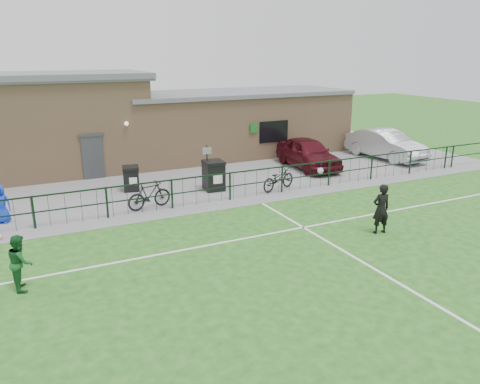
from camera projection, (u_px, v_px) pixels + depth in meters
name	position (u px, v px, depth m)	size (l,w,h in m)	color
ground	(324.00, 289.00, 12.19)	(90.00, 90.00, 0.00)	#21581A
paving_strip	(167.00, 173.00, 23.80)	(34.00, 13.00, 0.02)	slate
pitch_line_touch	(210.00, 205.00, 18.90)	(28.00, 0.10, 0.01)	white
pitch_line_mid	(253.00, 237.00, 15.63)	(28.00, 0.10, 0.01)	white
pitch_line_perp	(383.00, 274.00, 13.02)	(0.10, 16.00, 0.01)	white
perimeter_fence	(208.00, 189.00, 18.90)	(28.00, 0.10, 1.20)	black
wheelie_bin_left	(131.00, 179.00, 20.68)	(0.66, 0.75, 1.00)	black
wheelie_bin_right	(214.00, 176.00, 20.73)	(0.82, 0.93, 1.23)	black
sign_post	(207.00, 167.00, 20.72)	(0.06, 0.06, 2.00)	black
car_maroon	(308.00, 153.00, 24.64)	(1.87, 4.66, 1.59)	#490D15
car_silver	(386.00, 144.00, 26.80)	(1.74, 4.99, 1.64)	#ADB0B6
bicycle_d	(149.00, 195.00, 18.26)	(0.52, 1.83, 1.10)	black
bicycle_e	(278.00, 179.00, 20.75)	(0.68, 1.96, 1.03)	black
spectator_child	(1.00, 204.00, 16.70)	(0.69, 0.45, 1.41)	blue
goalkeeper_kick	(380.00, 208.00, 15.77)	(1.18, 2.88, 1.81)	black
outfield_player	(20.00, 262.00, 12.05)	(0.72, 0.56, 1.48)	#175224
ball_ground	(0.00, 237.00, 15.37)	(0.20, 0.20, 0.20)	white
clubhouse	(133.00, 123.00, 25.38)	(24.25, 5.40, 4.96)	tan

